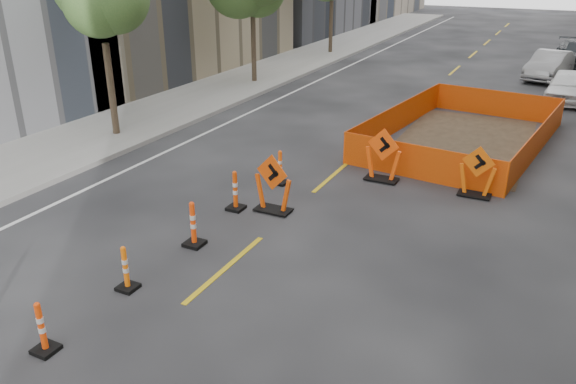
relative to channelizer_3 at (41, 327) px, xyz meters
The scene contains 13 objects.
sidewalk_left 13.97m from the channelizer_3, 123.74° to the left, with size 4.00×90.00×0.15m, color gray.
tree_l_b 12.64m from the channelizer_3, 126.67° to the left, with size 2.80×2.80×5.95m.
channelizer_3 is the anchor object (origin of this frame).
channelizer_4 2.07m from the channelizer_3, 91.63° to the left, with size 0.37×0.37×0.95m, color orange, non-canonical shape.
channelizer_5 4.14m from the channelizer_3, 89.05° to the left, with size 0.42×0.42×1.08m, color #F8410A, non-canonical shape.
channelizer_6 6.22m from the channelizer_3, 90.90° to the left, with size 0.42×0.42×1.06m, color #D64209, non-canonical shape.
channelizer_7 8.29m from the channelizer_3, 89.14° to the left, with size 0.40×0.40×1.00m, color #F9520A, non-canonical shape.
chevron_sign_left 6.60m from the channelizer_3, 82.84° to the left, with size 1.03×0.62×1.55m, color #D74409, non-canonical shape.
chevron_sign_center 10.17m from the channelizer_3, 74.87° to the left, with size 1.06×0.63×1.58m, color #F84B0A, non-canonical shape.
chevron_sign_right 11.16m from the channelizer_3, 61.84° to the left, with size 0.96×0.57×1.44m, color #DB5609, non-canonical shape.
safety_fence 15.06m from the channelizer_3, 74.20° to the left, with size 4.89×8.32×1.04m, color orange, non-canonical shape.
parked_car_near 23.69m from the channelizer_3, 72.71° to the left, with size 1.58×3.93×1.34m, color white.
parked_car_mid 28.02m from the channelizer_3, 77.54° to the left, with size 1.52×4.35×1.43m, color gray.
Camera 1 is at (5.72, -4.56, 6.11)m, focal length 35.00 mm.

